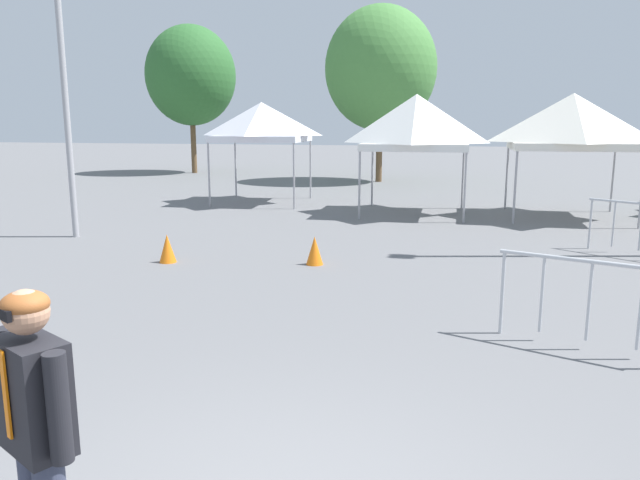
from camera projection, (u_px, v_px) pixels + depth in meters
canopy_tent_behind_left at (262, 122)px, 19.55m from camera, size 3.08×3.08×3.28m
canopy_tent_behind_center at (416, 122)px, 17.05m from camera, size 3.06×3.06×3.42m
canopy_tent_center at (572, 121)px, 16.30m from camera, size 3.23×3.23×3.40m
person_foreground at (37, 429)px, 3.09m from camera, size 0.59×0.40×1.78m
tree_behind_tents_right at (381, 69)px, 26.30m from camera, size 4.91×4.91×7.68m
tree_behind_tents_center at (191, 76)px, 31.16m from camera, size 4.66×4.66×7.62m
crowd_barrier_near_person at (590, 287)px, 6.82m from camera, size 1.99×0.77×1.08m
traffic_cone_lot_center at (315, 251)px, 11.14m from camera, size 0.32×0.32×0.53m
traffic_cone_near_barrier at (167, 248)px, 11.32m from camera, size 0.32×0.32×0.54m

